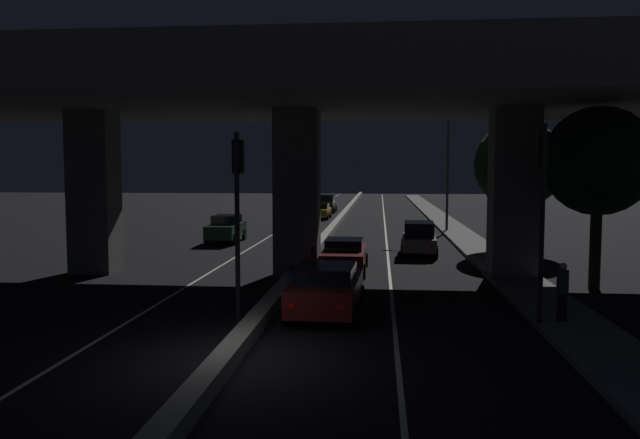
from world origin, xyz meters
TOP-DOWN VIEW (x-y plane):
  - ground_plane at (0.00, 0.00)m, footprint 200.00×200.00m
  - lane_line_left_inner at (-3.78, 35.00)m, footprint 0.12×126.00m
  - lane_line_right_inner at (3.78, 35.00)m, footprint 0.12×126.00m
  - median_divider at (0.00, 35.00)m, footprint 0.51×126.00m
  - sidewalk_right at (8.66, 28.00)m, footprint 2.09×126.00m
  - elevated_overpass at (-0.30, 11.46)m, footprint 37.48×12.20m
  - traffic_light_left_of_median at (-0.65, 3.62)m, footprint 0.30×0.49m
  - traffic_light_right_of_median at (7.71, 3.62)m, footprint 0.30×0.49m
  - street_lamp at (7.76, 30.06)m, footprint 1.94×0.32m
  - car_dark_red_lead at (1.79, 4.57)m, footprint 2.18×4.46m
  - car_dark_red_second at (1.88, 12.53)m, footprint 1.93×4.73m
  - car_grey_third at (5.36, 18.22)m, footprint 1.97×4.05m
  - car_dark_green_lead_oncoming at (-5.79, 22.71)m, footprint 1.87×4.35m
  - car_black_second_oncoming at (-2.17, 33.22)m, footprint 2.02×4.75m
  - car_taxi_yellow_third_oncoming at (-2.01, 41.39)m, footprint 2.02×4.34m
  - car_dark_green_fourth_oncoming at (-2.05, 49.48)m, footprint 1.97×4.33m
  - motorcycle_white_filtering_near at (0.71, 4.94)m, footprint 0.33×1.81m
  - motorcycle_blue_filtering_mid at (0.80, 10.03)m, footprint 0.34×1.82m
  - pedestrian_on_sidewalk at (8.39, 3.84)m, footprint 0.32×0.32m
  - roadside_tree_kerbside_near at (11.14, 9.56)m, footprint 3.92×3.92m
  - roadside_tree_kerbside_mid at (10.78, 20.76)m, footprint 4.74×4.74m

SIDE VIEW (x-z plane):
  - ground_plane at x=0.00m, z-range 0.00..0.00m
  - lane_line_left_inner at x=-3.78m, z-range 0.00..0.00m
  - lane_line_right_inner at x=3.78m, z-range 0.00..0.00m
  - sidewalk_right at x=8.66m, z-range 0.00..0.17m
  - median_divider at x=0.00m, z-range 0.00..0.39m
  - motorcycle_blue_filtering_mid at x=0.80m, z-range -0.10..1.28m
  - motorcycle_white_filtering_near at x=0.71m, z-range -0.10..1.33m
  - car_taxi_yellow_third_oncoming at x=-2.01m, z-range 0.04..1.41m
  - car_dark_red_second at x=1.88m, z-range 0.02..1.45m
  - car_dark_red_lead at x=1.79m, z-range 0.04..1.57m
  - car_dark_green_lead_oncoming at x=-5.79m, z-range 0.03..1.66m
  - car_grey_third at x=5.36m, z-range 0.03..1.72m
  - car_dark_green_fourth_oncoming at x=-2.05m, z-range 0.04..1.84m
  - pedestrian_on_sidewalk at x=8.39m, z-range 0.17..1.79m
  - car_black_second_oncoming at x=-2.17m, z-range 0.05..1.96m
  - traffic_light_left_of_median at x=-0.65m, z-range 0.97..6.34m
  - traffic_light_right_of_median at x=7.71m, z-range 0.99..6.55m
  - roadside_tree_kerbside_mid at x=10.78m, z-range 1.12..8.11m
  - roadside_tree_kerbside_near at x=11.14m, z-range 1.32..7.93m
  - street_lamp at x=7.76m, z-range 0.70..8.86m
  - elevated_overpass at x=-0.30m, z-range 2.62..12.26m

